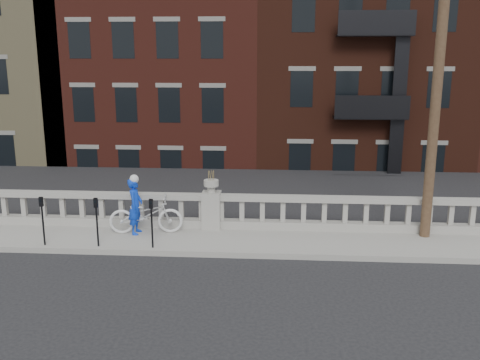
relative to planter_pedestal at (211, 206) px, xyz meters
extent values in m
plane|color=black|center=(0.00, -3.95, -0.83)|extent=(120.00, 120.00, 0.00)
cube|color=#9B9890|center=(0.00, -0.95, -0.76)|extent=(32.00, 2.20, 0.15)
cube|color=#9B9890|center=(0.00, 0.00, -0.56)|extent=(28.00, 0.34, 0.25)
cube|color=#9B9890|center=(0.00, 0.00, 0.27)|extent=(28.00, 0.34, 0.16)
cube|color=#9B9890|center=(0.00, 0.00, -0.13)|extent=(0.55, 0.55, 1.10)
cylinder|color=#9B9890|center=(0.00, 0.00, 0.52)|extent=(0.24, 0.24, 0.20)
cylinder|color=#9B9890|center=(0.00, 0.00, 0.70)|extent=(0.44, 0.44, 0.18)
cube|color=#605E59|center=(0.00, 0.35, -3.26)|extent=(36.00, 0.50, 5.15)
cube|color=black|center=(0.00, 22.00, -6.08)|extent=(80.00, 44.00, 0.50)
cube|color=#595651|center=(-2.00, 4.50, -3.83)|extent=(16.00, 7.00, 4.00)
cube|color=#4E1D16|center=(-4.00, 16.00, 1.17)|extent=(10.00, 14.00, 14.00)
cube|color=#3A1910|center=(6.00, 16.00, 1.92)|extent=(10.00, 14.00, 15.50)
cylinder|color=#422D1E|center=(6.20, -0.35, 4.32)|extent=(0.28, 0.28, 10.00)
cylinder|color=black|center=(-4.39, -1.80, -0.13)|extent=(0.05, 0.05, 1.10)
cube|color=black|center=(-4.39, -1.80, 0.55)|extent=(0.10, 0.08, 0.26)
cube|color=black|center=(-4.39, -1.85, 0.59)|extent=(0.06, 0.01, 0.08)
cylinder|color=black|center=(-2.89, -1.80, -0.13)|extent=(0.05, 0.05, 1.10)
cube|color=black|center=(-2.89, -1.80, 0.55)|extent=(0.10, 0.08, 0.26)
cube|color=black|center=(-2.89, -1.85, 0.59)|extent=(0.06, 0.01, 0.08)
cylinder|color=black|center=(-1.39, -1.80, -0.13)|extent=(0.05, 0.05, 1.10)
cube|color=black|center=(-1.39, -1.80, 0.55)|extent=(0.10, 0.08, 0.26)
cube|color=black|center=(-1.39, -1.85, 0.59)|extent=(0.06, 0.01, 0.08)
imported|color=silver|center=(-1.85, -0.60, -0.12)|extent=(2.20, 1.02, 1.11)
imported|color=#0D38CE|center=(-2.13, -0.66, 0.14)|extent=(0.41, 0.61, 1.64)
camera|label=1|loc=(1.89, -15.24, 4.45)|focal=40.00mm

